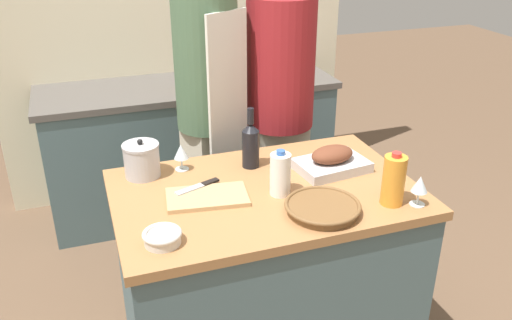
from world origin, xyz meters
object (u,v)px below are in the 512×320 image
(knife_chef, at_px, (199,186))
(wine_bottle_green, at_px, (251,144))
(wine_glass_left, at_px, (181,152))
(mixing_bowl, at_px, (162,237))
(condiment_bottle_tall, at_px, (180,73))
(stock_pot, at_px, (142,160))
(wine_glass_right, at_px, (420,185))
(cutting_board, at_px, (207,197))
(wicker_basket, at_px, (322,207))
(person_cook_guest, at_px, (280,103))
(milk_jug, at_px, (280,174))
(person_cook_aproned, at_px, (208,101))
(roasting_pan, at_px, (332,161))
(juice_jug, at_px, (394,180))
(condiment_bottle_short, at_px, (237,65))

(knife_chef, bearing_deg, wine_bottle_green, 28.20)
(wine_bottle_green, xyz_separation_m, wine_glass_left, (-0.30, 0.07, -0.03))
(mixing_bowl, distance_m, condiment_bottle_tall, 1.69)
(stock_pot, relative_size, condiment_bottle_tall, 0.81)
(wine_glass_right, distance_m, knife_chef, 0.88)
(cutting_board, distance_m, condiment_bottle_tall, 1.40)
(wicker_basket, relative_size, person_cook_guest, 0.17)
(wicker_basket, distance_m, cutting_board, 0.46)
(milk_jug, height_order, person_cook_aproned, person_cook_aproned)
(roasting_pan, xyz_separation_m, juice_jug, (0.09, -0.34, 0.06))
(condiment_bottle_short, height_order, person_cook_guest, person_cook_guest)
(wine_glass_left, height_order, knife_chef, wine_glass_left)
(cutting_board, height_order, juice_jug, juice_jug)
(roasting_pan, relative_size, wine_glass_right, 2.63)
(wine_bottle_green, height_order, wine_glass_left, wine_bottle_green)
(knife_chef, bearing_deg, wicker_basket, -38.78)
(roasting_pan, relative_size, condiment_bottle_short, 2.18)
(wicker_basket, relative_size, wine_glass_right, 2.36)
(wine_glass_right, relative_size, person_cook_aproned, 0.07)
(condiment_bottle_short, bearing_deg, wicker_basket, -96.82)
(cutting_board, relative_size, person_cook_aproned, 0.19)
(mixing_bowl, distance_m, condiment_bottle_short, 1.99)
(wine_bottle_green, relative_size, wine_glass_right, 2.22)
(wine_glass_right, height_order, condiment_bottle_short, condiment_bottle_short)
(wine_bottle_green, xyz_separation_m, condiment_bottle_short, (0.35, 1.33, -0.02))
(wine_bottle_green, distance_m, person_cook_aproned, 0.52)
(mixing_bowl, relative_size, person_cook_aproned, 0.08)
(cutting_board, bearing_deg, milk_jug, -10.53)
(roasting_pan, distance_m, condiment_bottle_short, 1.48)
(roasting_pan, distance_m, wine_glass_right, 0.43)
(person_cook_guest, bearing_deg, milk_jug, -109.46)
(mixing_bowl, distance_m, juice_jug, 0.91)
(wine_bottle_green, bearing_deg, knife_chef, -151.80)
(mixing_bowl, bearing_deg, person_cook_guest, 50.40)
(stock_pot, distance_m, knife_chef, 0.30)
(mixing_bowl, distance_m, person_cook_aproned, 1.09)
(cutting_board, distance_m, wine_bottle_green, 0.36)
(mixing_bowl, height_order, wine_bottle_green, wine_bottle_green)
(juice_jug, bearing_deg, person_cook_aproned, 115.13)
(wine_bottle_green, height_order, person_cook_aproned, person_cook_aproned)
(wine_bottle_green, bearing_deg, condiment_bottle_short, 75.36)
(wine_glass_right, bearing_deg, mixing_bowl, 176.45)
(wine_glass_left, relative_size, knife_chef, 0.60)
(condiment_bottle_short, bearing_deg, milk_jug, -101.09)
(wine_glass_right, distance_m, person_cook_aproned, 1.21)
(wicker_basket, xyz_separation_m, person_cook_aproned, (-0.19, 0.99, 0.12))
(stock_pot, bearing_deg, wine_glass_left, 0.90)
(stock_pot, bearing_deg, wine_bottle_green, -7.81)
(juice_jug, bearing_deg, wine_glass_right, -25.68)
(person_cook_aproned, distance_m, person_cook_guest, 0.41)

